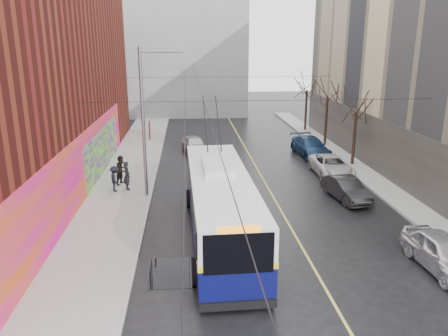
{
  "coord_description": "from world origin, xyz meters",
  "views": [
    {
      "loc": [
        -3.69,
        -15.73,
        9.18
      ],
      "look_at": [
        -1.79,
        6.7,
        2.72
      ],
      "focal_mm": 35.0,
      "sensor_mm": 36.0,
      "label": 1
    }
  ],
  "objects_px": {
    "tree_mid": "(328,88)",
    "pedestrian_c": "(115,179)",
    "tree_near": "(357,102)",
    "pedestrian_a": "(127,176)",
    "parked_car_b": "(346,189)",
    "tree_far": "(307,83)",
    "parked_car_a": "(443,253)",
    "trolleybus": "(220,204)",
    "pedestrian_b": "(122,170)",
    "streetlight_pole": "(146,120)",
    "parked_car_d": "(311,147)",
    "parked_car_c": "(331,166)",
    "following_car": "(194,145)"
  },
  "relations": [
    {
      "from": "tree_near",
      "to": "parked_car_c",
      "type": "height_order",
      "value": "tree_near"
    },
    {
      "from": "parked_car_a",
      "to": "pedestrian_b",
      "type": "relative_size",
      "value": 2.3
    },
    {
      "from": "following_car",
      "to": "pedestrian_c",
      "type": "xyz_separation_m",
      "value": [
        -5.17,
        -10.26,
        0.24
      ]
    },
    {
      "from": "trolleybus",
      "to": "pedestrian_b",
      "type": "bearing_deg",
      "value": 123.39
    },
    {
      "from": "tree_near",
      "to": "following_car",
      "type": "xyz_separation_m",
      "value": [
        -12.17,
        5.16,
        -4.24
      ]
    },
    {
      "from": "trolleybus",
      "to": "parked_car_c",
      "type": "height_order",
      "value": "trolleybus"
    },
    {
      "from": "streetlight_pole",
      "to": "trolleybus",
      "type": "relative_size",
      "value": 0.69
    },
    {
      "from": "tree_near",
      "to": "tree_mid",
      "type": "height_order",
      "value": "tree_mid"
    },
    {
      "from": "parked_car_a",
      "to": "parked_car_d",
      "type": "bearing_deg",
      "value": 88.52
    },
    {
      "from": "tree_mid",
      "to": "trolleybus",
      "type": "bearing_deg",
      "value": -120.4
    },
    {
      "from": "tree_far",
      "to": "parked_car_a",
      "type": "distance_m",
      "value": 30.47
    },
    {
      "from": "tree_mid",
      "to": "streetlight_pole",
      "type": "bearing_deg",
      "value": -139.35
    },
    {
      "from": "pedestrian_b",
      "to": "parked_car_c",
      "type": "bearing_deg",
      "value": -56.19
    },
    {
      "from": "tree_far",
      "to": "trolleybus",
      "type": "xyz_separation_m",
      "value": [
        -11.21,
        -26.11,
        -3.43
      ]
    },
    {
      "from": "tree_mid",
      "to": "pedestrian_c",
      "type": "height_order",
      "value": "tree_mid"
    },
    {
      "from": "pedestrian_a",
      "to": "pedestrian_c",
      "type": "relative_size",
      "value": 1.12
    },
    {
      "from": "tree_mid",
      "to": "parked_car_b",
      "type": "height_order",
      "value": "tree_mid"
    },
    {
      "from": "parked_car_b",
      "to": "pedestrian_a",
      "type": "bearing_deg",
      "value": 160.72
    },
    {
      "from": "tree_far",
      "to": "pedestrian_b",
      "type": "relative_size",
      "value": 3.4
    },
    {
      "from": "parked_car_a",
      "to": "pedestrian_c",
      "type": "height_order",
      "value": "pedestrian_c"
    },
    {
      "from": "tree_mid",
      "to": "parked_car_d",
      "type": "relative_size",
      "value": 1.25
    },
    {
      "from": "following_car",
      "to": "pedestrian_a",
      "type": "bearing_deg",
      "value": -123.77
    },
    {
      "from": "parked_car_a",
      "to": "tree_far",
      "type": "bearing_deg",
      "value": 83.76
    },
    {
      "from": "streetlight_pole",
      "to": "following_car",
      "type": "bearing_deg",
      "value": 75.08
    },
    {
      "from": "parked_car_b",
      "to": "tree_near",
      "type": "bearing_deg",
      "value": 58.31
    },
    {
      "from": "tree_far",
      "to": "pedestrian_a",
      "type": "xyz_separation_m",
      "value": [
        -16.61,
        -18.79,
        -4.07
      ]
    },
    {
      "from": "tree_mid",
      "to": "pedestrian_b",
      "type": "bearing_deg",
      "value": -148.2
    },
    {
      "from": "tree_mid",
      "to": "parked_car_a",
      "type": "relative_size",
      "value": 1.5
    },
    {
      "from": "parked_car_a",
      "to": "parked_car_b",
      "type": "distance_m",
      "value": 8.73
    },
    {
      "from": "tree_near",
      "to": "pedestrian_a",
      "type": "xyz_separation_m",
      "value": [
        -16.61,
        -4.79,
        -3.9
      ]
    },
    {
      "from": "streetlight_pole",
      "to": "parked_car_a",
      "type": "distance_m",
      "value": 16.91
    },
    {
      "from": "streetlight_pole",
      "to": "parked_car_a",
      "type": "bearing_deg",
      "value": -37.87
    },
    {
      "from": "pedestrian_b",
      "to": "pedestrian_c",
      "type": "distance_m",
      "value": 1.53
    },
    {
      "from": "pedestrian_c",
      "to": "tree_far",
      "type": "bearing_deg",
      "value": -62.63
    },
    {
      "from": "parked_car_b",
      "to": "pedestrian_a",
      "type": "height_order",
      "value": "pedestrian_a"
    },
    {
      "from": "pedestrian_c",
      "to": "parked_car_b",
      "type": "bearing_deg",
      "value": -119.61
    },
    {
      "from": "parked_car_c",
      "to": "following_car",
      "type": "distance_m",
      "value": 12.26
    },
    {
      "from": "parked_car_b",
      "to": "pedestrian_c",
      "type": "bearing_deg",
      "value": 162.5
    },
    {
      "from": "tree_near",
      "to": "pedestrian_a",
      "type": "height_order",
      "value": "tree_near"
    },
    {
      "from": "tree_mid",
      "to": "pedestrian_b",
      "type": "height_order",
      "value": "tree_mid"
    },
    {
      "from": "tree_mid",
      "to": "parked_car_a",
      "type": "xyz_separation_m",
      "value": [
        -2.19,
        -23.07,
        -4.5
      ]
    },
    {
      "from": "parked_car_d",
      "to": "following_car",
      "type": "distance_m",
      "value": 9.94
    },
    {
      "from": "parked_car_c",
      "to": "parked_car_d",
      "type": "xyz_separation_m",
      "value": [
        0.06,
        5.68,
        0.08
      ]
    },
    {
      "from": "tree_near",
      "to": "trolleybus",
      "type": "bearing_deg",
      "value": -132.79
    },
    {
      "from": "pedestrian_c",
      "to": "tree_mid",
      "type": "bearing_deg",
      "value": -75.48
    },
    {
      "from": "streetlight_pole",
      "to": "pedestrian_b",
      "type": "height_order",
      "value": "streetlight_pole"
    },
    {
      "from": "parked_car_a",
      "to": "pedestrian_b",
      "type": "bearing_deg",
      "value": 138.04
    },
    {
      "from": "pedestrian_b",
      "to": "parked_car_a",
      "type": "bearing_deg",
      "value": -101.06
    },
    {
      "from": "tree_far",
      "to": "parked_car_c",
      "type": "distance_m",
      "value": 17.1
    },
    {
      "from": "tree_mid",
      "to": "following_car",
      "type": "height_order",
      "value": "tree_mid"
    }
  ]
}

